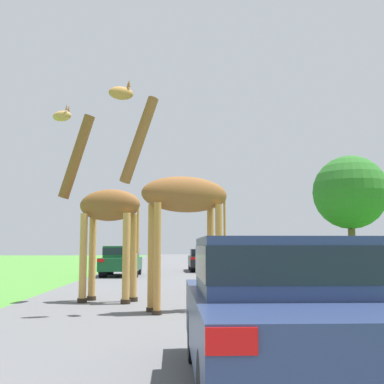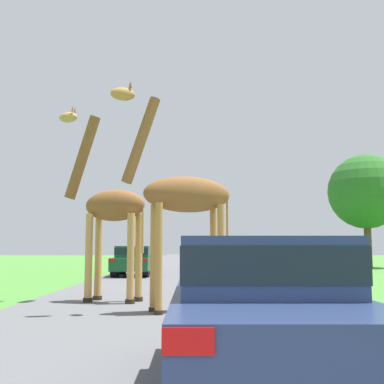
{
  "view_description": "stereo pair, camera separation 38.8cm",
  "coord_description": "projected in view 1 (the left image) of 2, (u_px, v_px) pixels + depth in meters",
  "views": [
    {
      "loc": [
        0.18,
        0.12,
        1.46
      ],
      "look_at": [
        0.62,
        11.09,
        2.7
      ],
      "focal_mm": 45.0,
      "sensor_mm": 36.0,
      "label": 1
    },
    {
      "loc": [
        0.57,
        0.11,
        1.46
      ],
      "look_at": [
        0.62,
        11.09,
        2.7
      ],
      "focal_mm": 45.0,
      "sensor_mm": 36.0,
      "label": 2
    }
  ],
  "objects": [
    {
      "name": "car_queue_left",
      "position": [
        205.0,
        259.0,
        28.59
      ],
      "size": [
        1.88,
        4.32,
        1.29
      ],
      "color": "black",
      "rests_on": "ground"
    },
    {
      "name": "car_lead_maroon",
      "position": [
        279.0,
        308.0,
        5.01
      ],
      "size": [
        1.81,
        4.1,
        1.55
      ],
      "color": "navy",
      "rests_on": "ground"
    },
    {
      "name": "car_queue_right",
      "position": [
        121.0,
        260.0,
        23.91
      ],
      "size": [
        1.81,
        3.98,
        1.47
      ],
      "color": "#144C28",
      "rests_on": "ground"
    },
    {
      "name": "giraffe_near_road",
      "position": [
        180.0,
        199.0,
        10.98
      ],
      "size": [
        2.83,
        1.23,
        5.19
      ],
      "rotation": [
        0.0,
        0.0,
        1.86
      ],
      "color": "#B77F3D",
      "rests_on": "ground"
    },
    {
      "name": "giraffe_companion",
      "position": [
        104.0,
        209.0,
        12.93
      ],
      "size": [
        2.65,
        1.14,
        5.42
      ],
      "rotation": [
        0.0,
        0.0,
        1.3
      ],
      "color": "tan",
      "rests_on": "ground"
    },
    {
      "name": "car_far_ahead",
      "position": [
        249.0,
        270.0,
        14.48
      ],
      "size": [
        1.76,
        4.13,
        1.42
      ],
      "color": "silver",
      "rests_on": "ground"
    },
    {
      "name": "tree_left_edge",
      "position": [
        350.0,
        193.0,
        34.17
      ],
      "size": [
        5.23,
        5.23,
        7.9
      ],
      "color": "brown",
      "rests_on": "ground"
    },
    {
      "name": "road",
      "position": [
        170.0,
        270.0,
        29.49
      ],
      "size": [
        7.71,
        120.0,
        0.0
      ],
      "color": "#5B5B5E",
      "rests_on": "ground"
    }
  ]
}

